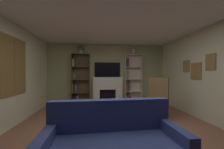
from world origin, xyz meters
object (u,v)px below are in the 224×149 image
object	(u,v)px
vase_with_flowers	(133,51)
coffee_table	(108,125)
bookshelf_right	(131,81)
bookshelf_left	(79,81)
armchair	(156,99)
tv	(107,70)
potted_plant	(81,49)
fireplace	(108,90)
couch	(113,149)

from	to	relation	value
vase_with_flowers	coffee_table	distance (m)	3.87
bookshelf_right	vase_with_flowers	distance (m)	1.26
bookshelf_left	coffee_table	distance (m)	3.36
armchair	bookshelf_right	bearing A→B (deg)	97.33
tv	bookshelf_right	distance (m)	1.12
tv	armchair	bearing A→B (deg)	-57.89
bookshelf_left	potted_plant	world-z (taller)	potted_plant
bookshelf_right	coffee_table	distance (m)	3.45
bookshelf_left	bookshelf_right	xyz separation A→B (m)	(2.19, 0.01, -0.01)
bookshelf_left	bookshelf_right	bearing A→B (deg)	0.39
bookshelf_right	potted_plant	xyz separation A→B (m)	(-2.10, -0.06, 1.32)
bookshelf_right	bookshelf_left	bearing A→B (deg)	-179.61
armchair	coffee_table	bearing A→B (deg)	-140.23
potted_plant	coffee_table	size ratio (longest dim) A/B	0.42
fireplace	coffee_table	world-z (taller)	fireplace
coffee_table	tv	bearing A→B (deg)	86.06
tv	bookshelf_left	world-z (taller)	bookshelf_left
couch	armchair	distance (m)	2.50
fireplace	bookshelf_left	xyz separation A→B (m)	(-1.18, 0.02, 0.37)
vase_with_flowers	armchair	world-z (taller)	vase_with_flowers
bookshelf_right	potted_plant	distance (m)	2.48
couch	armchair	size ratio (longest dim) A/B	1.58
potted_plant	couch	xyz separation A→B (m)	(0.87, -3.88, -1.99)
armchair	potted_plant	bearing A→B (deg)	141.37
fireplace	couch	world-z (taller)	fireplace
vase_with_flowers	bookshelf_left	bearing A→B (deg)	179.00
tv	vase_with_flowers	xyz separation A→B (m)	(1.10, -0.12, 0.78)
fireplace	coffee_table	distance (m)	3.15
bookshelf_right	potted_plant	size ratio (longest dim) A/B	5.96
bookshelf_left	bookshelf_right	world-z (taller)	same
fireplace	vase_with_flowers	world-z (taller)	vase_with_flowers
fireplace	couch	xyz separation A→B (m)	(-0.22, -3.90, -0.31)
bookshelf_right	vase_with_flowers	world-z (taller)	vase_with_flowers
bookshelf_right	coffee_table	xyz separation A→B (m)	(-1.23, -3.16, -0.64)
tv	potted_plant	distance (m)	1.39
bookshelf_left	armchair	size ratio (longest dim) A/B	1.78
bookshelf_right	coffee_table	bearing A→B (deg)	-111.21
bookshelf_left	vase_with_flowers	size ratio (longest dim) A/B	5.18
tv	potted_plant	world-z (taller)	potted_plant
fireplace	tv	world-z (taller)	tv
tv	coffee_table	world-z (taller)	tv
tv	couch	xyz separation A→B (m)	(-0.22, -4.00, -1.15)
potted_plant	tv	bearing A→B (deg)	6.24
fireplace	bookshelf_left	distance (m)	1.24
couch	coffee_table	distance (m)	0.77
fireplace	coffee_table	bearing A→B (deg)	-94.07
fireplace	tv	xyz separation A→B (m)	(0.00, 0.10, 0.84)
fireplace	couch	bearing A→B (deg)	-93.29
potted_plant	vase_with_flowers	size ratio (longest dim) A/B	0.87
tv	armchair	distance (m)	2.52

